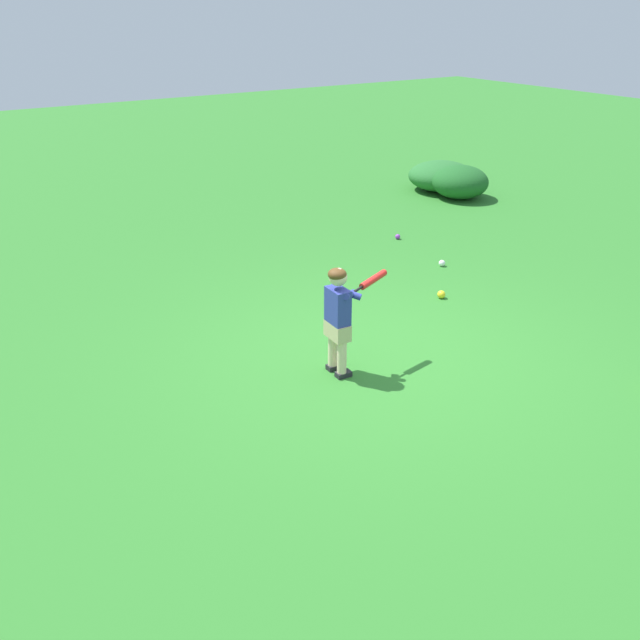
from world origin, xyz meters
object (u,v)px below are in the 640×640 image
(play_ball_far_right, at_px, (398,237))
(play_ball_center_lawn, at_px, (441,294))
(play_ball_near_batter, at_px, (442,263))
(child_batter, at_px, (340,311))

(play_ball_far_right, bearing_deg, play_ball_center_lawn, -115.82)
(play_ball_near_batter, height_order, play_ball_far_right, play_ball_near_batter)
(child_batter, xyz_separation_m, play_ball_far_right, (3.07, 2.90, -0.61))
(play_ball_far_right, bearing_deg, play_ball_near_batter, -100.90)
(child_batter, bearing_deg, play_ball_far_right, 43.35)
(play_ball_far_right, bearing_deg, child_batter, -136.65)
(play_ball_near_batter, relative_size, play_ball_far_right, 1.14)
(child_batter, xyz_separation_m, play_ball_near_batter, (2.83, 1.66, -0.61))
(child_batter, distance_m, play_ball_far_right, 4.26)
(play_ball_center_lawn, bearing_deg, child_batter, -158.08)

